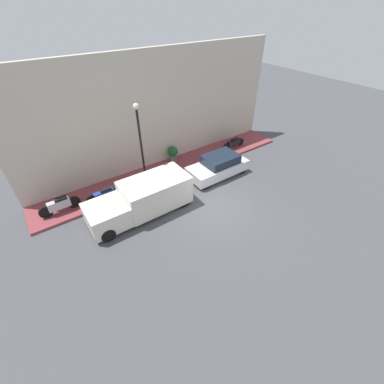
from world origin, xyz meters
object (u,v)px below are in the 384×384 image
(motorcycle_black, at_px, (234,143))
(streetlamp, at_px, (140,138))
(potted_plant, at_px, (173,153))
(delivery_van, at_px, (141,199))
(motorcycle_blue, at_px, (104,194))
(parked_car, at_px, (218,166))
(scooter_silver, at_px, (60,205))

(motorcycle_black, relative_size, streetlamp, 0.41)
(streetlamp, relative_size, potted_plant, 4.75)
(delivery_van, height_order, motorcycle_blue, delivery_van)
(motorcycle_blue, xyz_separation_m, potted_plant, (1.49, -5.34, 0.16))
(delivery_van, bearing_deg, parked_car, -85.32)
(potted_plant, bearing_deg, motorcycle_blue, 105.62)
(scooter_silver, bearing_deg, motorcycle_blue, -100.09)
(delivery_van, relative_size, streetlamp, 1.09)
(delivery_van, xyz_separation_m, streetlamp, (1.83, -1.15, 2.33))
(streetlamp, bearing_deg, scooter_silver, 84.29)
(delivery_van, bearing_deg, motorcycle_blue, 34.99)
(motorcycle_blue, bearing_deg, streetlamp, -91.76)
(streetlamp, distance_m, potted_plant, 4.11)
(streetlamp, height_order, potted_plant, streetlamp)
(scooter_silver, bearing_deg, parked_car, -101.56)
(motorcycle_blue, bearing_deg, scooter_silver, 79.91)
(streetlamp, bearing_deg, potted_plant, -61.20)
(delivery_van, relative_size, scooter_silver, 2.62)
(motorcycle_black, height_order, streetlamp, streetlamp)
(scooter_silver, distance_m, potted_plant, 7.63)
(scooter_silver, distance_m, motorcycle_blue, 2.24)
(potted_plant, bearing_deg, streetlamp, 118.80)
(motorcycle_blue, height_order, streetlamp, streetlamp)
(motorcycle_black, bearing_deg, potted_plant, 77.54)
(parked_car, relative_size, delivery_van, 0.72)
(delivery_van, bearing_deg, motorcycle_black, -74.44)
(streetlamp, bearing_deg, delivery_van, 147.97)
(parked_car, relative_size, potted_plant, 3.73)
(motorcycle_black, xyz_separation_m, potted_plant, (1.01, 4.59, 0.19))
(motorcycle_black, bearing_deg, streetlamp, 94.28)
(scooter_silver, bearing_deg, motorcycle_black, -89.59)
(streetlamp, bearing_deg, motorcycle_blue, 88.24)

